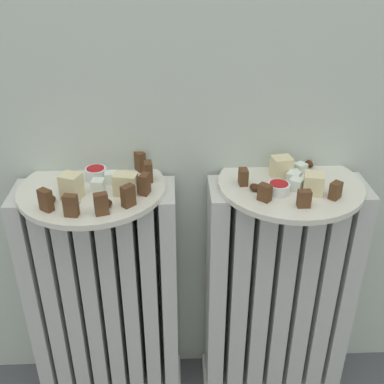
# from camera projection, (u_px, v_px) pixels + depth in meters

# --- Properties ---
(radiator_left) EXTENTS (0.36, 0.13, 0.60)m
(radiator_left) POSITION_uv_depth(u_px,v_px,m) (105.00, 300.00, 1.16)
(radiator_left) COLOR silver
(radiator_left) RESTS_ON ground_plane
(radiator_right) EXTENTS (0.36, 0.13, 0.60)m
(radiator_right) POSITION_uv_depth(u_px,v_px,m) (278.00, 295.00, 1.17)
(radiator_right) COLOR silver
(radiator_right) RESTS_ON ground_plane
(plate_left) EXTENTS (0.31, 0.31, 0.01)m
(plate_left) POSITION_uv_depth(u_px,v_px,m) (92.00, 188.00, 1.01)
(plate_left) COLOR silver
(plate_left) RESTS_ON radiator_left
(plate_right) EXTENTS (0.31, 0.31, 0.01)m
(plate_right) POSITION_uv_depth(u_px,v_px,m) (290.00, 184.00, 1.02)
(plate_right) COLOR silver
(plate_right) RESTS_ON radiator_right
(dark_cake_slice_left_0) EXTENTS (0.03, 0.03, 0.04)m
(dark_cake_slice_left_0) POSITION_uv_depth(u_px,v_px,m) (46.00, 200.00, 0.91)
(dark_cake_slice_left_0) COLOR #56351E
(dark_cake_slice_left_0) RESTS_ON plate_left
(dark_cake_slice_left_1) EXTENTS (0.03, 0.02, 0.04)m
(dark_cake_slice_left_1) POSITION_uv_depth(u_px,v_px,m) (71.00, 206.00, 0.89)
(dark_cake_slice_left_1) COLOR #56351E
(dark_cake_slice_left_1) RESTS_ON plate_left
(dark_cake_slice_left_2) EXTENTS (0.03, 0.02, 0.04)m
(dark_cake_slice_left_2) POSITION_uv_depth(u_px,v_px,m) (101.00, 204.00, 0.89)
(dark_cake_slice_left_2) COLOR #56351E
(dark_cake_slice_left_2) RESTS_ON plate_left
(dark_cake_slice_left_3) EXTENTS (0.03, 0.03, 0.04)m
(dark_cake_slice_left_3) POSITION_uv_depth(u_px,v_px,m) (128.00, 196.00, 0.92)
(dark_cake_slice_left_3) COLOR #56351E
(dark_cake_slice_left_3) RESTS_ON plate_left
(dark_cake_slice_left_4) EXTENTS (0.02, 0.03, 0.04)m
(dark_cake_slice_left_4) POSITION_uv_depth(u_px,v_px,m) (145.00, 184.00, 0.96)
(dark_cake_slice_left_4) COLOR #56351E
(dark_cake_slice_left_4) RESTS_ON plate_left
(dark_cake_slice_left_5) EXTENTS (0.02, 0.03, 0.04)m
(dark_cake_slice_left_5) POSITION_uv_depth(u_px,v_px,m) (148.00, 172.00, 1.01)
(dark_cake_slice_left_5) COLOR #56351E
(dark_cake_slice_left_5) RESTS_ON plate_left
(dark_cake_slice_left_6) EXTENTS (0.03, 0.03, 0.04)m
(dark_cake_slice_left_6) POSITION_uv_depth(u_px,v_px,m) (140.00, 161.00, 1.06)
(dark_cake_slice_left_6) COLOR #56351E
(dark_cake_slice_left_6) RESTS_ON plate_left
(marble_cake_slice_left_0) EXTENTS (0.05, 0.04, 0.05)m
(marble_cake_slice_left_0) POSITION_uv_depth(u_px,v_px,m) (126.00, 184.00, 0.96)
(marble_cake_slice_left_0) COLOR beige
(marble_cake_slice_left_0) RESTS_ON plate_left
(marble_cake_slice_left_1) EXTENTS (0.05, 0.05, 0.05)m
(marble_cake_slice_left_1) POSITION_uv_depth(u_px,v_px,m) (71.00, 186.00, 0.95)
(marble_cake_slice_left_1) COLOR beige
(marble_cake_slice_left_1) RESTS_ON plate_left
(turkish_delight_left_0) EXTENTS (0.03, 0.03, 0.03)m
(turkish_delight_left_0) POSITION_uv_depth(u_px,v_px,m) (98.00, 185.00, 0.98)
(turkish_delight_left_0) COLOR white
(turkish_delight_left_0) RESTS_ON plate_left
(turkish_delight_left_1) EXTENTS (0.03, 0.03, 0.02)m
(turkish_delight_left_1) POSITION_uv_depth(u_px,v_px,m) (111.00, 178.00, 1.01)
(turkish_delight_left_1) COLOR white
(turkish_delight_left_1) RESTS_ON plate_left
(medjool_date_left_0) EXTENTS (0.03, 0.02, 0.02)m
(medjool_date_left_0) POSITION_uv_depth(u_px,v_px,m) (106.00, 203.00, 0.92)
(medjool_date_left_0) COLOR #3D1E0F
(medjool_date_left_0) RESTS_ON plate_left
(medjool_date_left_1) EXTENTS (0.03, 0.03, 0.02)m
(medjool_date_left_1) POSITION_uv_depth(u_px,v_px,m) (70.00, 176.00, 1.02)
(medjool_date_left_1) COLOR #3D1E0F
(medjool_date_left_1) RESTS_ON plate_left
(medjool_date_left_2) EXTENTS (0.02, 0.03, 0.01)m
(medjool_date_left_2) POSITION_uv_depth(u_px,v_px,m) (51.00, 200.00, 0.94)
(medjool_date_left_2) COLOR #3D1E0F
(medjool_date_left_2) RESTS_ON plate_left
(medjool_date_left_3) EXTENTS (0.03, 0.03, 0.02)m
(medjool_date_left_3) POSITION_uv_depth(u_px,v_px,m) (94.00, 164.00, 1.07)
(medjool_date_left_3) COLOR #3D1E0F
(medjool_date_left_3) RESTS_ON plate_left
(jam_bowl_left) EXTENTS (0.05, 0.05, 0.03)m
(jam_bowl_left) POSITION_uv_depth(u_px,v_px,m) (96.00, 173.00, 1.02)
(jam_bowl_left) COLOR white
(jam_bowl_left) RESTS_ON plate_left
(dark_cake_slice_right_0) EXTENTS (0.02, 0.03, 0.03)m
(dark_cake_slice_right_0) POSITION_uv_depth(u_px,v_px,m) (243.00, 177.00, 1.00)
(dark_cake_slice_right_0) COLOR #56351E
(dark_cake_slice_right_0) RESTS_ON plate_right
(dark_cake_slice_right_1) EXTENTS (0.03, 0.03, 0.03)m
(dark_cake_slice_right_1) POSITION_uv_depth(u_px,v_px,m) (265.00, 193.00, 0.94)
(dark_cake_slice_right_1) COLOR #56351E
(dark_cake_slice_right_1) RESTS_ON plate_right
(dark_cake_slice_right_2) EXTENTS (0.03, 0.02, 0.03)m
(dark_cake_slice_right_2) POSITION_uv_depth(u_px,v_px,m) (304.00, 199.00, 0.92)
(dark_cake_slice_right_2) COLOR #56351E
(dark_cake_slice_right_2) RESTS_ON plate_right
(dark_cake_slice_right_3) EXTENTS (0.03, 0.03, 0.03)m
(dark_cake_slice_right_3) POSITION_uv_depth(u_px,v_px,m) (336.00, 191.00, 0.95)
(dark_cake_slice_right_3) COLOR #56351E
(dark_cake_slice_right_3) RESTS_ON plate_right
(marble_cake_slice_right_0) EXTENTS (0.05, 0.05, 0.04)m
(marble_cake_slice_right_0) POSITION_uv_depth(u_px,v_px,m) (313.00, 184.00, 0.97)
(marble_cake_slice_right_0) COLOR beige
(marble_cake_slice_right_0) RESTS_ON plate_right
(marble_cake_slice_right_1) EXTENTS (0.05, 0.04, 0.05)m
(marble_cake_slice_right_1) POSITION_uv_depth(u_px,v_px,m) (281.00, 167.00, 1.03)
(marble_cake_slice_right_1) COLOR beige
(marble_cake_slice_right_1) RESTS_ON plate_right
(turkish_delight_right_0) EXTENTS (0.02, 0.02, 0.02)m
(turkish_delight_right_0) POSITION_uv_depth(u_px,v_px,m) (295.00, 174.00, 1.03)
(turkish_delight_right_0) COLOR white
(turkish_delight_right_0) RESTS_ON plate_right
(turkish_delight_right_1) EXTENTS (0.04, 0.04, 0.03)m
(turkish_delight_right_1) POSITION_uv_depth(u_px,v_px,m) (294.00, 178.00, 1.01)
(turkish_delight_right_1) COLOR white
(turkish_delight_right_1) RESTS_ON plate_right
(turkish_delight_right_2) EXTENTS (0.03, 0.03, 0.02)m
(turkish_delight_right_2) POSITION_uv_depth(u_px,v_px,m) (300.00, 168.00, 1.05)
(turkish_delight_right_2) COLOR white
(turkish_delight_right_2) RESTS_ON plate_right
(turkish_delight_right_3) EXTENTS (0.03, 0.03, 0.02)m
(turkish_delight_right_3) POSITION_uv_depth(u_px,v_px,m) (296.00, 184.00, 0.98)
(turkish_delight_right_3) COLOR white
(turkish_delight_right_3) RESTS_ON plate_right
(medjool_date_right_0) EXTENTS (0.02, 0.03, 0.02)m
(medjool_date_right_0) POSITION_uv_depth(u_px,v_px,m) (309.00, 164.00, 1.08)
(medjool_date_right_0) COLOR #3D1E0F
(medjool_date_right_0) RESTS_ON plate_right
(medjool_date_right_1) EXTENTS (0.03, 0.03, 0.01)m
(medjool_date_right_1) POSITION_uv_depth(u_px,v_px,m) (255.00, 187.00, 0.98)
(medjool_date_right_1) COLOR #3D1E0F
(medjool_date_right_1) RESTS_ON plate_right
(medjool_date_right_2) EXTENTS (0.03, 0.03, 0.02)m
(medjool_date_right_2) POSITION_uv_depth(u_px,v_px,m) (285.00, 165.00, 1.07)
(medjool_date_right_2) COLOR #3D1E0F
(medjool_date_right_2) RESTS_ON plate_right
(medjool_date_right_3) EXTENTS (0.03, 0.03, 0.02)m
(medjool_date_right_3) POSITION_uv_depth(u_px,v_px,m) (313.00, 179.00, 1.01)
(medjool_date_right_3) COLOR #3D1E0F
(medjool_date_right_3) RESTS_ON plate_right
(jam_bowl_right) EXTENTS (0.05, 0.05, 0.02)m
(jam_bowl_right) POSITION_uv_depth(u_px,v_px,m) (279.00, 188.00, 0.97)
(jam_bowl_right) COLOR white
(jam_bowl_right) RESTS_ON plate_right
(fork) EXTENTS (0.03, 0.10, 0.00)m
(fork) POSITION_uv_depth(u_px,v_px,m) (79.00, 189.00, 0.99)
(fork) COLOR #B7B7BC
(fork) RESTS_ON plate_left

